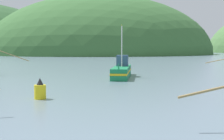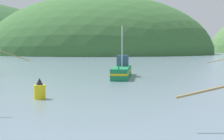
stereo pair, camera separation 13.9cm
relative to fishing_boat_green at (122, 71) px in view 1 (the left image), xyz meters
name	(u,v)px [view 1 (the left image)]	position (x,y,z in m)	size (l,w,h in m)	color
hill_far_left	(101,54)	(14.31, 120.16, -0.81)	(110.60, 88.48, 57.20)	#386633
fishing_boat_green	(122,71)	(0.00, 0.00, 0.00)	(4.44, 9.86, 6.41)	#197A47
channel_buoy	(40,90)	(-9.05, -15.13, -0.19)	(0.83, 0.83, 1.51)	yellow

